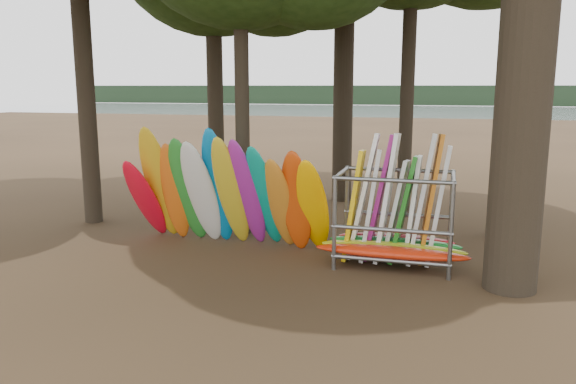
# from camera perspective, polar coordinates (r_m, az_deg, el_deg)

# --- Properties ---
(ground) EXTENTS (120.00, 120.00, 0.00)m
(ground) POSITION_cam_1_polar(r_m,az_deg,el_deg) (12.19, -3.08, -7.69)
(ground) COLOR #47331E
(ground) RESTS_ON ground
(lake) EXTENTS (160.00, 160.00, 0.00)m
(lake) POSITION_cam_1_polar(r_m,az_deg,el_deg) (71.15, 12.76, 7.34)
(lake) COLOR gray
(lake) RESTS_ON ground
(far_shore) EXTENTS (160.00, 4.00, 4.00)m
(far_shore) POSITION_cam_1_polar(r_m,az_deg,el_deg) (121.02, 14.12, 9.51)
(far_shore) COLOR black
(far_shore) RESTS_ON ground
(kayak_row) EXTENTS (5.11, 1.95, 3.07)m
(kayak_row) POSITION_cam_1_polar(r_m,az_deg,el_deg) (13.48, -6.68, -0.24)
(kayak_row) COLOR red
(kayak_row) RESTS_ON ground
(storage_rack) EXTENTS (3.24, 1.60, 2.89)m
(storage_rack) POSITION_cam_1_polar(r_m,az_deg,el_deg) (12.40, 10.77, -2.88)
(storage_rack) COLOR slate
(storage_rack) RESTS_ON ground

